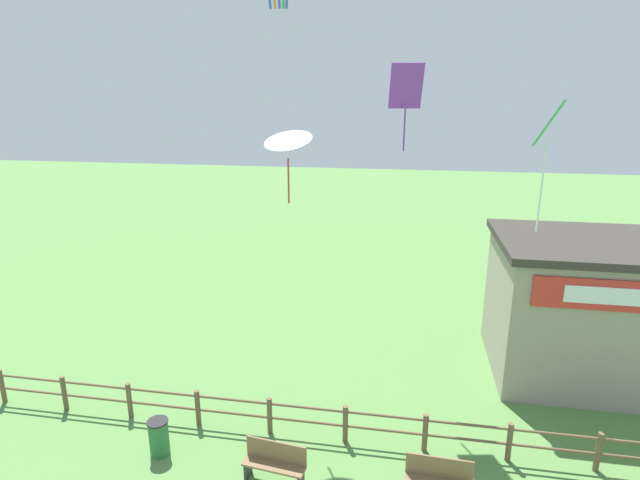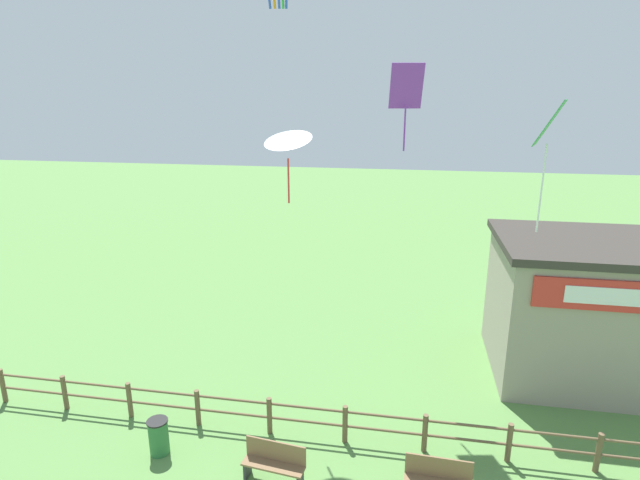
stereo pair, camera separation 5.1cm
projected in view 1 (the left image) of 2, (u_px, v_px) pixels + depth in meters
name	position (u px, v px, depth m)	size (l,w,h in m)	color
wooden_fence	(307.00, 418.00, 13.33)	(18.77, 0.14, 1.08)	brown
seaside_building	(603.00, 309.00, 16.06)	(6.89, 4.85, 4.58)	gray
park_bench_near_fence	(275.00, 462.00, 11.82)	(1.55, 0.58, 1.02)	brown
park_bench_by_building	(439.00, 478.00, 11.31)	(1.53, 0.46, 1.02)	brown
trash_bin	(159.00, 437.00, 12.76)	(0.54, 0.54, 0.96)	#2D6B38
kite_white_delta	(288.00, 139.00, 13.24)	(1.59, 1.55, 2.02)	white
kite_purple_streamer	(406.00, 91.00, 14.37)	(1.01, 0.60, 2.47)	purple
kite_green_diamond	(548.00, 136.00, 12.85)	(0.92, 1.11, 3.46)	green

